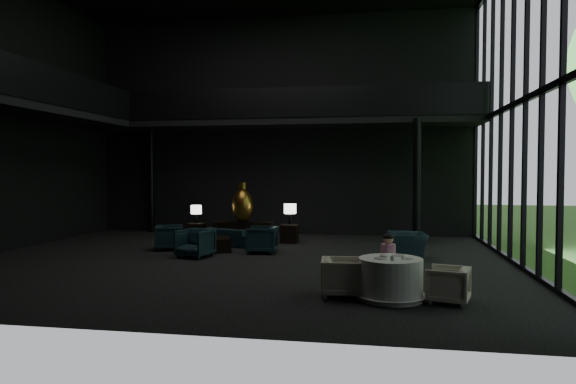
% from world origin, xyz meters
% --- Properties ---
extents(floor, '(14.00, 12.00, 0.02)m').
position_xyz_m(floor, '(0.00, 0.00, 0.00)').
color(floor, black).
rests_on(floor, ground).
extents(wall_back, '(14.00, 0.04, 8.00)m').
position_xyz_m(wall_back, '(0.00, 6.00, 4.00)').
color(wall_back, black).
rests_on(wall_back, ground).
extents(wall_front, '(14.00, 0.04, 8.00)m').
position_xyz_m(wall_front, '(0.00, -6.00, 4.00)').
color(wall_front, black).
rests_on(wall_front, ground).
extents(curtain_wall, '(0.20, 12.00, 8.00)m').
position_xyz_m(curtain_wall, '(6.95, 0.00, 4.00)').
color(curtain_wall, black).
rests_on(curtain_wall, ground).
extents(mezzanine_left, '(2.00, 12.00, 0.25)m').
position_xyz_m(mezzanine_left, '(-6.00, 0.00, 4.00)').
color(mezzanine_left, black).
rests_on(mezzanine_left, wall_left).
extents(mezzanine_back, '(12.00, 2.00, 0.25)m').
position_xyz_m(mezzanine_back, '(1.00, 5.00, 4.00)').
color(mezzanine_back, black).
rests_on(mezzanine_back, wall_back).
extents(railing_left, '(0.06, 12.00, 1.00)m').
position_xyz_m(railing_left, '(-5.00, 0.00, 4.60)').
color(railing_left, black).
rests_on(railing_left, mezzanine_left).
extents(railing_back, '(12.00, 0.06, 1.00)m').
position_xyz_m(railing_back, '(1.00, 4.00, 4.60)').
color(railing_back, black).
rests_on(railing_back, mezzanine_back).
extents(column_nw, '(0.24, 0.24, 4.00)m').
position_xyz_m(column_nw, '(-5.00, 5.70, 2.00)').
color(column_nw, black).
rests_on(column_nw, floor).
extents(column_ne, '(0.24, 0.24, 4.00)m').
position_xyz_m(column_ne, '(4.80, 4.00, 2.00)').
color(column_ne, black).
rests_on(column_ne, floor).
extents(console, '(1.99, 0.45, 0.63)m').
position_xyz_m(console, '(-0.84, 3.72, 0.32)').
color(console, black).
rests_on(console, floor).
extents(bronze_urn, '(0.70, 0.70, 1.31)m').
position_xyz_m(bronze_urn, '(-0.84, 3.66, 1.19)').
color(bronze_urn, '#B2933C').
rests_on(bronze_urn, console).
extents(side_table_left, '(0.52, 0.52, 0.57)m').
position_xyz_m(side_table_left, '(-2.44, 3.64, 0.29)').
color(side_table_left, black).
rests_on(side_table_left, floor).
extents(table_lamp_left, '(0.36, 0.36, 0.60)m').
position_xyz_m(table_lamp_left, '(-2.44, 3.64, 1.00)').
color(table_lamp_left, black).
rests_on(table_lamp_left, side_table_left).
extents(side_table_right, '(0.54, 0.54, 0.59)m').
position_xyz_m(side_table_right, '(0.76, 3.55, 0.29)').
color(side_table_right, black).
rests_on(side_table_right, floor).
extents(table_lamp_right, '(0.40, 0.40, 0.67)m').
position_xyz_m(table_lamp_right, '(0.76, 3.66, 1.07)').
color(table_lamp_right, black).
rests_on(table_lamp_right, side_table_right).
extents(sofa, '(1.77, 1.07, 0.67)m').
position_xyz_m(sofa, '(-0.97, 2.61, 0.33)').
color(sofa, black).
rests_on(sofa, floor).
extents(lounge_armchair_west, '(1.00, 1.03, 0.83)m').
position_xyz_m(lounge_armchair_west, '(-2.49, 1.45, 0.42)').
color(lounge_armchair_west, black).
rests_on(lounge_armchair_west, floor).
extents(lounge_armchair_east, '(0.86, 0.91, 0.90)m').
position_xyz_m(lounge_armchair_east, '(0.34, 1.33, 0.45)').
color(lounge_armchair_east, black).
rests_on(lounge_armchair_east, floor).
extents(lounge_armchair_south, '(1.07, 1.04, 0.91)m').
position_xyz_m(lounge_armchair_south, '(-1.27, 0.30, 0.46)').
color(lounge_armchair_south, '#1D3040').
rests_on(lounge_armchair_south, floor).
extents(window_armchair, '(0.77, 1.12, 0.93)m').
position_xyz_m(window_armchair, '(4.35, 0.96, 0.47)').
color(window_armchair, black).
rests_on(window_armchair, floor).
extents(coffee_table, '(1.21, 1.21, 0.40)m').
position_xyz_m(coffee_table, '(-1.09, 1.34, 0.20)').
color(coffee_table, black).
rests_on(coffee_table, floor).
extents(dining_table, '(1.29, 1.29, 0.75)m').
position_xyz_m(dining_table, '(3.79, -3.45, 0.33)').
color(dining_table, white).
rests_on(dining_table, floor).
extents(dining_chair_north, '(0.64, 0.60, 0.65)m').
position_xyz_m(dining_chair_north, '(3.89, -2.64, 0.32)').
color(dining_chair_north, beige).
rests_on(dining_chair_north, floor).
extents(dining_chair_east, '(0.73, 0.76, 0.64)m').
position_xyz_m(dining_chair_east, '(4.78, -3.52, 0.32)').
color(dining_chair_east, '#BCB8A5').
rests_on(dining_chair_east, floor).
extents(dining_chair_west, '(0.76, 0.80, 0.78)m').
position_xyz_m(dining_chair_west, '(2.92, -3.33, 0.39)').
color(dining_chair_west, '#AEAA96').
rests_on(dining_chair_west, floor).
extents(child, '(0.29, 0.29, 0.63)m').
position_xyz_m(child, '(3.77, -2.48, 0.76)').
color(child, pink).
rests_on(child, dining_chair_north).
extents(plate_a, '(0.25, 0.25, 0.02)m').
position_xyz_m(plate_a, '(3.62, -3.53, 0.76)').
color(plate_a, white).
rests_on(plate_a, dining_table).
extents(plate_b, '(0.26, 0.26, 0.02)m').
position_xyz_m(plate_b, '(3.94, -3.17, 0.76)').
color(plate_b, white).
rests_on(plate_b, dining_table).
extents(saucer, '(0.16, 0.16, 0.01)m').
position_xyz_m(saucer, '(4.11, -3.49, 0.76)').
color(saucer, white).
rests_on(saucer, dining_table).
extents(coffee_cup, '(0.08, 0.08, 0.06)m').
position_xyz_m(coffee_cup, '(4.01, -3.53, 0.79)').
color(coffee_cup, white).
rests_on(coffee_cup, saucer).
extents(cereal_bowl, '(0.16, 0.16, 0.08)m').
position_xyz_m(cereal_bowl, '(3.67, -3.41, 0.79)').
color(cereal_bowl, white).
rests_on(cereal_bowl, dining_table).
extents(cream_pot, '(0.08, 0.08, 0.08)m').
position_xyz_m(cream_pot, '(3.81, -3.71, 0.79)').
color(cream_pot, '#99999E').
rests_on(cream_pot, dining_table).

